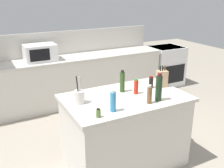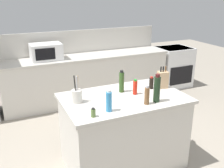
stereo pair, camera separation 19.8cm
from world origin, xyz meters
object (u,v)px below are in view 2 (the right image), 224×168
at_px(microwave, 46,52).
at_px(knife_block, 163,79).
at_px(soy_sauce_bottle, 151,83).
at_px(wine_bottle, 157,89).
at_px(pepper_grinder, 147,96).
at_px(range_oven, 173,67).
at_px(spice_jar_oregano, 93,113).
at_px(dish_soap_bottle, 109,101).
at_px(utensil_crock, 77,96).
at_px(hot_sauce_bottle, 135,87).
at_px(olive_oil_bottle, 122,82).

xyz_separation_m(microwave, knife_block, (1.09, -2.12, -0.04)).
bearing_deg(soy_sauce_bottle, wine_bottle, -114.38).
bearing_deg(pepper_grinder, range_oven, 47.73).
bearing_deg(spice_jar_oregano, dish_soap_bottle, 15.38).
bearing_deg(utensil_crock, knife_block, 0.06).
height_order(microwave, wine_bottle, wine_bottle).
xyz_separation_m(knife_block, utensil_crock, (-1.16, -0.00, -0.03)).
relative_size(soy_sauce_bottle, wine_bottle, 0.49).
bearing_deg(knife_block, hot_sauce_bottle, -162.97).
bearing_deg(utensil_crock, wine_bottle, -22.88).
xyz_separation_m(dish_soap_bottle, hot_sauce_bottle, (0.49, 0.31, -0.02)).
bearing_deg(dish_soap_bottle, utensil_crock, 123.05).
distance_m(pepper_grinder, olive_oil_bottle, 0.47).
distance_m(pepper_grinder, dish_soap_bottle, 0.46).
bearing_deg(utensil_crock, hot_sauce_bottle, -4.11).
bearing_deg(soy_sauce_bottle, microwave, 114.33).
distance_m(range_oven, pepper_grinder, 3.42).
distance_m(microwave, spice_jar_oregano, 2.54).
bearing_deg(knife_block, spice_jar_oregano, -149.42).
height_order(utensil_crock, hot_sauce_bottle, utensil_crock).
height_order(utensil_crock, dish_soap_bottle, utensil_crock).
distance_m(range_oven, dish_soap_bottle, 3.74).
distance_m(utensil_crock, wine_bottle, 0.91).
xyz_separation_m(range_oven, knife_block, (-1.80, -2.12, 0.59)).
distance_m(knife_block, pepper_grinder, 0.59).
xyz_separation_m(range_oven, pepper_grinder, (-2.27, -2.49, 0.58)).
bearing_deg(microwave, olive_oil_bottle, -75.17).
bearing_deg(microwave, knife_block, -62.71).
bearing_deg(dish_soap_bottle, soy_sauce_bottle, 27.16).
distance_m(soy_sauce_bottle, olive_oil_bottle, 0.41).
height_order(range_oven, utensil_crock, utensil_crock).
xyz_separation_m(spice_jar_oregano, wine_bottle, (0.80, 0.06, 0.11)).
distance_m(knife_block, utensil_crock, 1.16).
xyz_separation_m(pepper_grinder, hot_sauce_bottle, (0.03, 0.32, -0.01)).
distance_m(spice_jar_oregano, dish_soap_bottle, 0.22).
relative_size(range_oven, spice_jar_oregano, 9.52).
distance_m(microwave, pepper_grinder, 2.57).
distance_m(knife_block, spice_jar_oregano, 1.20).
relative_size(knife_block, hot_sauce_bottle, 1.52).
relative_size(dish_soap_bottle, wine_bottle, 0.73).
height_order(spice_jar_oregano, soy_sauce_bottle, soy_sauce_bottle).
relative_size(dish_soap_bottle, olive_oil_bottle, 0.86).
bearing_deg(hot_sauce_bottle, wine_bottle, -69.52).
height_order(microwave, knife_block, microwave).
height_order(pepper_grinder, wine_bottle, wine_bottle).
distance_m(microwave, knife_block, 2.39).
bearing_deg(spice_jar_oregano, knife_block, 20.50).
relative_size(knife_block, olive_oil_bottle, 1.03).
bearing_deg(utensil_crock, spice_jar_oregano, -84.48).
distance_m(soy_sauce_bottle, wine_bottle, 0.43).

